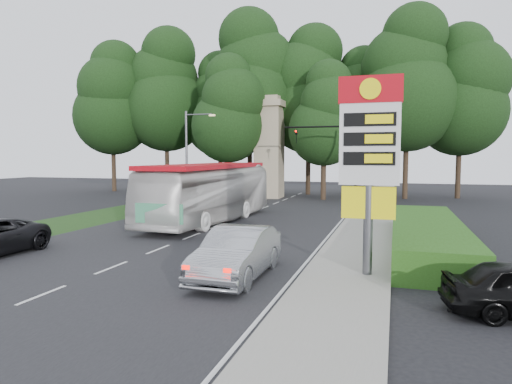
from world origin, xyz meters
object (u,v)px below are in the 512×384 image
(streetlight_signs, at_px, (189,153))
(gas_station_pylon, at_px, (370,148))
(monument, at_px, (269,147))
(transit_bus, at_px, (210,193))
(sedan_silver, at_px, (237,253))
(traffic_signal_mast, at_px, (340,150))

(streetlight_signs, bearing_deg, gas_station_pylon, -51.04)
(monument, height_order, transit_bus, monument)
(sedan_silver, bearing_deg, gas_station_pylon, 17.63)
(monument, height_order, sedan_silver, monument)
(gas_station_pylon, relative_size, sedan_silver, 1.30)
(gas_station_pylon, bearing_deg, sedan_silver, -162.18)
(gas_station_pylon, distance_m, transit_bus, 15.08)
(gas_station_pylon, relative_size, traffic_signal_mast, 0.95)
(traffic_signal_mast, distance_m, monument, 9.76)
(transit_bus, bearing_deg, sedan_silver, -59.63)
(monument, bearing_deg, gas_station_pylon, -68.20)
(monument, relative_size, transit_bus, 0.76)
(monument, relative_size, sedan_silver, 1.91)
(transit_bus, bearing_deg, monument, 96.39)
(traffic_signal_mast, relative_size, monument, 0.72)
(traffic_signal_mast, bearing_deg, monument, 142.00)
(gas_station_pylon, distance_m, streetlight_signs, 25.74)
(gas_station_pylon, height_order, transit_bus, gas_station_pylon)
(gas_station_pylon, distance_m, sedan_silver, 5.74)
(gas_station_pylon, xyz_separation_m, monument, (-11.20, 28.01, 0.66))
(traffic_signal_mast, xyz_separation_m, streetlight_signs, (-12.67, -1.99, -0.23))
(traffic_signal_mast, bearing_deg, transit_bus, -121.04)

